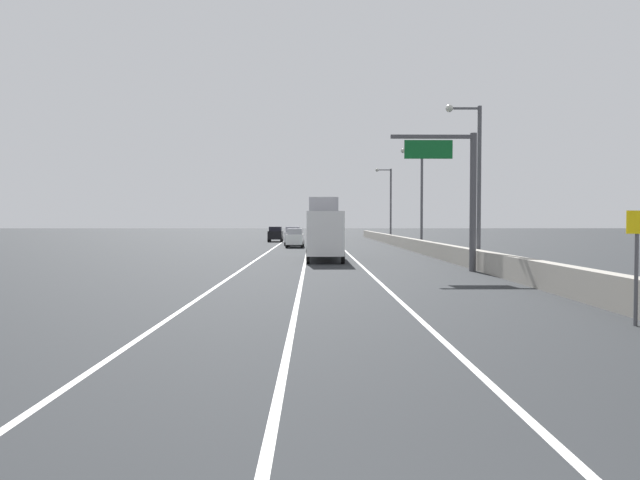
% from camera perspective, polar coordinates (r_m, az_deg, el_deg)
% --- Properties ---
extents(ground_plane, '(320.00, 320.00, 0.00)m').
position_cam_1_polar(ground_plane, '(66.80, 0.57, -0.48)').
color(ground_plane, '#26282B').
extents(lane_stripe_left, '(0.16, 130.00, 0.00)m').
position_cam_1_polar(lane_stripe_left, '(57.94, -4.68, -0.84)').
color(lane_stripe_left, silver).
rests_on(lane_stripe_left, ground_plane).
extents(lane_stripe_center, '(0.16, 130.00, 0.00)m').
position_cam_1_polar(lane_stripe_center, '(57.80, -1.21, -0.84)').
color(lane_stripe_center, silver).
rests_on(lane_stripe_center, ground_plane).
extents(lane_stripe_right, '(0.16, 130.00, 0.00)m').
position_cam_1_polar(lane_stripe_right, '(57.87, 2.25, -0.84)').
color(lane_stripe_right, silver).
rests_on(lane_stripe_right, ground_plane).
extents(jersey_barrier_right, '(0.60, 120.00, 1.10)m').
position_cam_1_polar(jersey_barrier_right, '(43.78, 11.58, -1.02)').
color(jersey_barrier_right, '#9E998E').
rests_on(jersey_barrier_right, ground_plane).
extents(overhead_sign_gantry, '(4.68, 0.36, 7.50)m').
position_cam_1_polar(overhead_sign_gantry, '(32.30, 13.63, 5.36)').
color(overhead_sign_gantry, '#47474C').
rests_on(overhead_sign_gantry, ground_plane).
extents(speed_advisory_sign, '(0.60, 0.11, 3.00)m').
position_cam_1_polar(speed_advisory_sign, '(17.05, 28.82, -1.59)').
color(speed_advisory_sign, '#4C4C51').
rests_on(speed_advisory_sign, ground_plane).
extents(lamp_post_right_second, '(2.14, 0.44, 9.61)m').
position_cam_1_polar(lamp_post_right_second, '(35.61, 15.03, 6.35)').
color(lamp_post_right_second, '#4C4C51').
rests_on(lamp_post_right_second, ground_plane).
extents(lamp_post_right_third, '(2.14, 0.44, 9.61)m').
position_cam_1_polar(lamp_post_right_third, '(55.56, 9.75, 4.74)').
color(lamp_post_right_third, '#4C4C51').
rests_on(lamp_post_right_third, ground_plane).
extents(lamp_post_right_fourth, '(2.14, 0.44, 9.61)m').
position_cam_1_polar(lamp_post_right_fourth, '(75.67, 6.80, 3.98)').
color(lamp_post_right_fourth, '#4C4C51').
rests_on(lamp_post_right_fourth, ground_plane).
extents(car_silver_0, '(1.89, 4.53, 2.13)m').
position_cam_1_polar(car_silver_0, '(66.12, -2.67, 0.41)').
color(car_silver_0, '#B7B7BC').
rests_on(car_silver_0, ground_plane).
extents(car_green_1, '(1.83, 4.34, 2.10)m').
position_cam_1_polar(car_green_1, '(51.36, 0.29, -0.02)').
color(car_green_1, '#196033').
rests_on(car_green_1, ground_plane).
extents(car_black_2, '(1.91, 4.28, 2.02)m').
position_cam_1_polar(car_black_2, '(77.46, -4.41, 0.58)').
color(car_black_2, black).
rests_on(car_black_2, ground_plane).
extents(car_white_3, '(1.85, 4.22, 1.97)m').
position_cam_1_polar(car_white_3, '(60.23, -2.48, 0.19)').
color(car_white_3, white).
rests_on(car_white_3, ground_plane).
extents(box_truck, '(2.50, 8.64, 4.47)m').
position_cam_1_polar(box_truck, '(40.60, 0.40, 0.91)').
color(box_truck, silver).
rests_on(box_truck, ground_plane).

